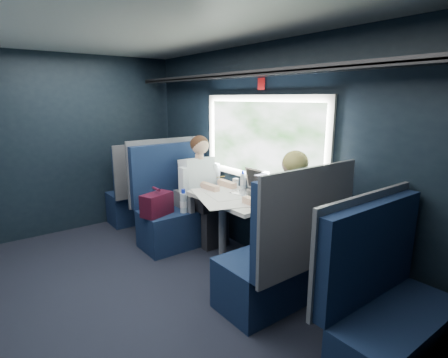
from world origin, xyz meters
TOP-DOWN VIEW (x-y plane):
  - ground at (0.00, 0.00)m, footprint 2.80×4.20m
  - room_shell at (0.02, 0.00)m, footprint 3.00×4.40m
  - table at (1.03, 0.00)m, footprint 0.62×1.00m
  - seat_bay_near at (0.83, 0.87)m, footprint 1.07×0.62m
  - seat_bay_far at (0.85, -0.87)m, footprint 1.04×0.62m
  - seat_row_front at (0.85, 1.80)m, footprint 1.04×0.51m
  - seat_row_back at (0.85, -1.80)m, footprint 1.04×0.51m
  - man at (1.10, 0.70)m, footprint 0.53×0.56m
  - woman at (1.10, -0.71)m, footprint 0.53×0.56m
  - papers at (0.96, 0.05)m, footprint 0.80×0.95m
  - laptop at (1.27, -0.03)m, footprint 0.29×0.37m
  - bottle_small at (1.33, 0.21)m, footprint 0.06×0.06m
  - cup at (1.33, 0.35)m, footprint 0.07×0.07m

SIDE VIEW (x-z plane):
  - ground at x=0.00m, z-range -0.01..0.00m
  - seat_row_front at x=0.85m, z-range -0.17..0.99m
  - seat_row_back at x=0.85m, z-range -0.17..0.99m
  - seat_bay_far at x=0.85m, z-range -0.22..1.04m
  - seat_bay_near at x=0.83m, z-range -0.21..1.05m
  - table at x=1.03m, z-range 0.29..1.03m
  - man at x=1.10m, z-range 0.06..1.38m
  - woman at x=1.10m, z-range 0.07..1.39m
  - papers at x=0.96m, z-range 0.74..0.75m
  - cup at x=1.33m, z-range 0.74..0.83m
  - laptop at x=1.27m, z-range 0.68..0.95m
  - bottle_small at x=1.33m, z-range 0.73..0.93m
  - room_shell at x=0.02m, z-range 0.28..2.68m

